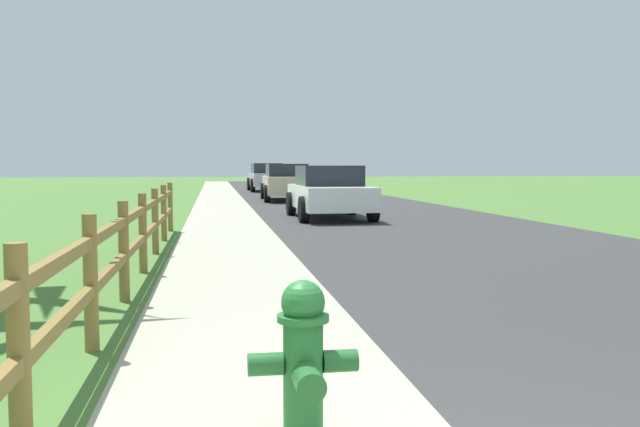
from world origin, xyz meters
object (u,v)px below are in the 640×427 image
Objects in this scene: fire_hydrant at (304,360)px; parked_suv_white at (329,192)px; parked_car_silver at (267,177)px; parked_car_beige at (287,182)px.

parked_suv_white is (2.69, 14.71, 0.30)m from fire_hydrant.
parked_car_silver is (-0.16, 19.88, 0.09)m from parked_suv_white.
parked_suv_white is at bearing -89.24° from parked_car_beige.
fire_hydrant is 24.52m from parked_car_beige.
parked_car_silver reaches higher than parked_suv_white.
parked_suv_white is 0.95× the size of parked_car_silver.
parked_suv_white is at bearing 79.65° from fire_hydrant.
parked_car_silver reaches higher than fire_hydrant.
parked_car_silver reaches higher than parked_car_beige.
parked_car_silver is at bearing 90.19° from parked_car_beige.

